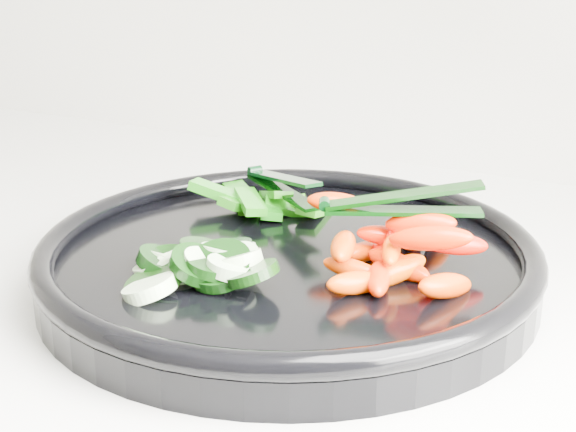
% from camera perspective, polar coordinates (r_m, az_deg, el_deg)
% --- Properties ---
extents(veggie_tray, '(0.41, 0.41, 0.04)m').
position_cam_1_polar(veggie_tray, '(0.60, -0.00, -3.11)').
color(veggie_tray, black).
rests_on(veggie_tray, counter).
extents(cucumber_pile, '(0.13, 0.13, 0.04)m').
position_cam_1_polar(cucumber_pile, '(0.57, -6.48, -3.39)').
color(cucumber_pile, black).
rests_on(cucumber_pile, veggie_tray).
extents(carrot_pile, '(0.14, 0.16, 0.06)m').
position_cam_1_polar(carrot_pile, '(0.57, 7.85, -2.29)').
color(carrot_pile, '#F95800').
rests_on(carrot_pile, veggie_tray).
extents(pepper_pile, '(0.12, 0.09, 0.04)m').
position_cam_1_polar(pepper_pile, '(0.69, -1.88, 0.98)').
color(pepper_pile, '#14710A').
rests_on(pepper_pile, veggie_tray).
extents(tong_carrot, '(0.11, 0.06, 0.02)m').
position_cam_1_polar(tong_carrot, '(0.56, 7.82, 0.91)').
color(tong_carrot, black).
rests_on(tong_carrot, carrot_pile).
extents(tong_pepper, '(0.10, 0.08, 0.02)m').
position_cam_1_polar(tong_pepper, '(0.69, -0.53, 2.31)').
color(tong_pepper, black).
rests_on(tong_pepper, pepper_pile).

